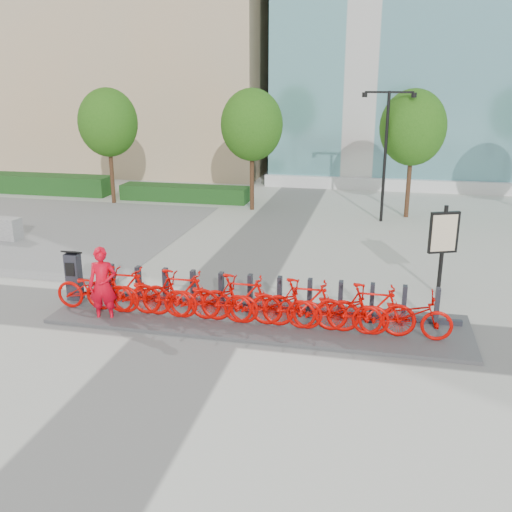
% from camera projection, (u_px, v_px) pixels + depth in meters
% --- Properties ---
extents(ground, '(120.00, 120.00, 0.00)m').
position_uv_depth(ground, '(200.00, 321.00, 13.28)').
color(ground, beige).
extents(gravel_patch, '(14.00, 14.00, 0.00)m').
position_uv_depth(gravel_patch, '(8.00, 226.00, 21.87)').
color(gravel_patch, slate).
rests_on(gravel_patch, ground).
extents(hedge_a, '(10.00, 1.40, 0.90)m').
position_uv_depth(hedge_a, '(17.00, 183.00, 28.63)').
color(hedge_a, '#1B481E').
rests_on(hedge_a, ground).
extents(hedge_b, '(6.00, 1.20, 0.70)m').
position_uv_depth(hedge_b, '(185.00, 193.00, 26.52)').
color(hedge_b, '#1B481E').
rests_on(hedge_b, ground).
extents(tree_0, '(2.60, 2.60, 5.10)m').
position_uv_depth(tree_0, '(108.00, 123.00, 25.07)').
color(tree_0, brown).
rests_on(tree_0, ground).
extents(tree_1, '(2.60, 2.60, 5.10)m').
position_uv_depth(tree_1, '(252.00, 125.00, 23.73)').
color(tree_1, brown).
rests_on(tree_1, ground).
extents(tree_2, '(2.60, 2.60, 5.10)m').
position_uv_depth(tree_2, '(413.00, 128.00, 22.38)').
color(tree_2, brown).
rests_on(tree_2, ground).
extents(streetlamp, '(2.00, 0.20, 5.00)m').
position_uv_depth(streetlamp, '(386.00, 141.00, 21.79)').
color(streetlamp, black).
rests_on(streetlamp, ground).
extents(dock_pad, '(9.60, 2.40, 0.08)m').
position_uv_depth(dock_pad, '(257.00, 319.00, 13.28)').
color(dock_pad, '#464648').
rests_on(dock_pad, ground).
extents(dock_rail_posts, '(8.02, 0.50, 0.85)m').
position_uv_depth(dock_rail_posts, '(264.00, 294.00, 13.57)').
color(dock_rail_posts, '#272831').
rests_on(dock_rail_posts, dock_pad).
extents(bike_0, '(1.97, 0.69, 1.03)m').
position_uv_depth(bike_0, '(95.00, 289.00, 13.59)').
color(bike_0, '#CA0400').
rests_on(bike_0, dock_pad).
extents(bike_1, '(1.91, 0.54, 1.15)m').
position_uv_depth(bike_1, '(123.00, 289.00, 13.43)').
color(bike_1, '#CA0400').
rests_on(bike_1, dock_pad).
extents(bike_2, '(1.97, 0.69, 1.03)m').
position_uv_depth(bike_2, '(151.00, 294.00, 13.29)').
color(bike_2, '#CA0400').
rests_on(bike_2, dock_pad).
extents(bike_3, '(1.91, 0.54, 1.15)m').
position_uv_depth(bike_3, '(181.00, 294.00, 13.13)').
color(bike_3, '#CA0400').
rests_on(bike_3, dock_pad).
extents(bike_4, '(1.97, 0.69, 1.03)m').
position_uv_depth(bike_4, '(211.00, 299.00, 13.00)').
color(bike_4, '#CA0400').
rests_on(bike_4, dock_pad).
extents(bike_5, '(1.91, 0.54, 1.15)m').
position_uv_depth(bike_5, '(241.00, 299.00, 12.83)').
color(bike_5, '#CA0400').
rests_on(bike_5, dock_pad).
extents(bike_6, '(1.97, 0.69, 1.03)m').
position_uv_depth(bike_6, '(272.00, 304.00, 12.70)').
color(bike_6, '#CA0400').
rests_on(bike_6, dock_pad).
extents(bike_7, '(1.91, 0.54, 1.15)m').
position_uv_depth(bike_7, '(305.00, 304.00, 12.53)').
color(bike_7, '#CA0400').
rests_on(bike_7, dock_pad).
extents(bike_8, '(1.97, 0.69, 1.03)m').
position_uv_depth(bike_8, '(337.00, 309.00, 12.40)').
color(bike_8, '#CA0400').
rests_on(bike_8, dock_pad).
extents(bike_9, '(1.91, 0.54, 1.15)m').
position_uv_depth(bike_9, '(371.00, 309.00, 12.24)').
color(bike_9, '#CA0400').
rests_on(bike_9, dock_pad).
extents(bike_10, '(1.97, 0.69, 1.03)m').
position_uv_depth(bike_10, '(405.00, 315.00, 12.10)').
color(bike_10, '#CA0400').
rests_on(bike_10, dock_pad).
extents(kiosk, '(0.42, 0.36, 1.31)m').
position_uv_depth(kiosk, '(74.00, 275.00, 14.21)').
color(kiosk, '#272831').
rests_on(kiosk, dock_pad).
extents(worker_red, '(0.72, 0.56, 1.77)m').
position_uv_depth(worker_red, '(103.00, 285.00, 13.03)').
color(worker_red, red).
rests_on(worker_red, ground).
extents(map_sign, '(0.76, 0.41, 2.37)m').
position_uv_depth(map_sign, '(444.00, 236.00, 14.49)').
color(map_sign, black).
rests_on(map_sign, ground).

